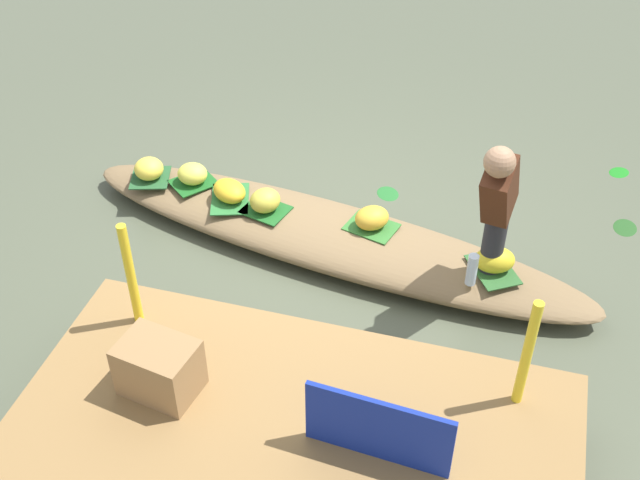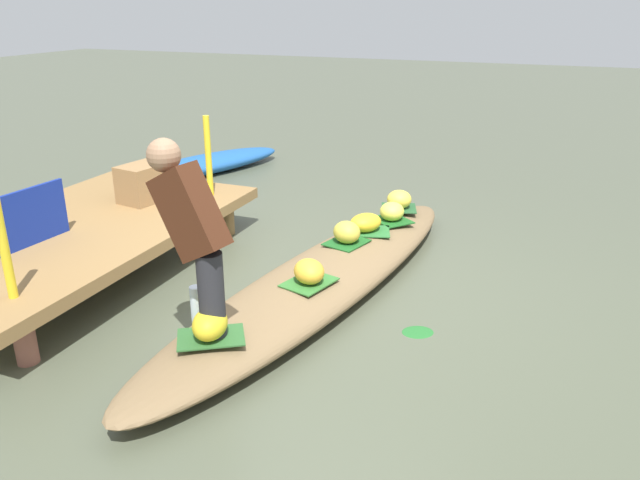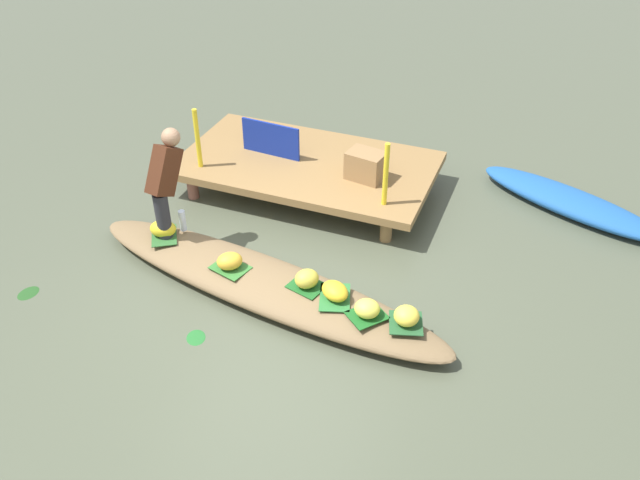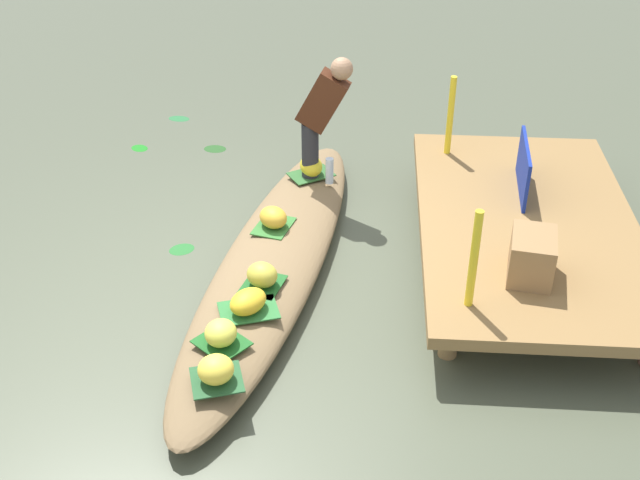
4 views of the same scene
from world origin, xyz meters
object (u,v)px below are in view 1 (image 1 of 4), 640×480
(banana_bunch_0, at_px, (229,191))
(market_banner, at_px, (378,430))
(banana_bunch_1, at_px, (495,260))
(banana_bunch_2, at_px, (265,200))
(water_bottle, at_px, (472,270))
(banana_bunch_4, at_px, (149,169))
(vendor_person, at_px, (498,201))
(produce_crate, at_px, (159,368))
(banana_bunch_5, at_px, (192,174))
(banana_bunch_3, at_px, (372,218))
(vendor_boat, at_px, (328,235))

(banana_bunch_0, distance_m, market_banner, 2.78)
(banana_bunch_1, distance_m, banana_bunch_2, 1.83)
(banana_bunch_0, relative_size, water_bottle, 1.22)
(banana_bunch_4, distance_m, vendor_person, 2.94)
(banana_bunch_4, bearing_deg, produce_crate, 117.38)
(vendor_person, bearing_deg, banana_bunch_0, -10.84)
(banana_bunch_4, bearing_deg, banana_bunch_2, 171.36)
(banana_bunch_5, height_order, market_banner, market_banner)
(banana_bunch_3, distance_m, market_banner, 2.22)
(banana_bunch_0, xyz_separation_m, vendor_person, (-2.09, 0.40, 0.60))
(produce_crate, bearing_deg, water_bottle, -135.54)
(vendor_person, bearing_deg, vendor_boat, -14.35)
(banana_bunch_0, relative_size, vendor_person, 0.26)
(banana_bunch_2, relative_size, banana_bunch_3, 0.92)
(banana_bunch_0, xyz_separation_m, market_banner, (-1.69, 2.19, 0.29))
(banana_bunch_1, distance_m, banana_bunch_3, 0.99)
(banana_bunch_2, distance_m, market_banner, 2.54)
(banana_bunch_0, relative_size, market_banner, 0.38)
(banana_bunch_0, bearing_deg, banana_bunch_4, -7.72)
(banana_bunch_1, bearing_deg, vendor_person, 65.79)
(market_banner, height_order, produce_crate, market_banner)
(banana_bunch_5, bearing_deg, market_banner, 131.67)
(banana_bunch_1, relative_size, banana_bunch_3, 1.08)
(banana_bunch_0, bearing_deg, market_banner, 127.72)
(banana_bunch_2, bearing_deg, banana_bunch_4, -8.64)
(banana_bunch_3, bearing_deg, banana_bunch_1, 165.48)
(banana_bunch_2, bearing_deg, banana_bunch_5, -15.72)
(vendor_boat, relative_size, banana_bunch_0, 14.02)
(banana_bunch_1, bearing_deg, produce_crate, 45.20)
(banana_bunch_2, relative_size, market_banner, 0.31)
(water_bottle, distance_m, produce_crate, 2.28)
(banana_bunch_2, bearing_deg, market_banner, 122.77)
(vendor_person, height_order, market_banner, vendor_person)
(banana_bunch_2, bearing_deg, vendor_boat, 177.92)
(banana_bunch_3, bearing_deg, water_bottle, 152.09)
(banana_bunch_2, xyz_separation_m, produce_crate, (-0.05, 2.00, 0.23))
(vendor_boat, bearing_deg, banana_bunch_1, 180.00)
(market_banner, bearing_deg, banana_bunch_4, -39.08)
(banana_bunch_5, bearing_deg, banana_bunch_3, 173.41)
(banana_bunch_1, bearing_deg, banana_bunch_0, -7.78)
(banana_bunch_2, height_order, vendor_person, vendor_person)
(banana_bunch_0, bearing_deg, banana_bunch_5, -19.84)
(banana_bunch_2, distance_m, produce_crate, 2.02)
(banana_bunch_3, relative_size, banana_bunch_4, 1.12)
(vendor_boat, height_order, banana_bunch_0, banana_bunch_0)
(banana_bunch_4, bearing_deg, market_banner, 136.85)
(banana_bunch_3, relative_size, banana_bunch_5, 1.09)
(vendor_boat, bearing_deg, banana_bunch_3, -164.75)
(banana_bunch_0, distance_m, banana_bunch_5, 0.40)
(banana_bunch_4, xyz_separation_m, produce_crate, (-1.12, 2.17, 0.23))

